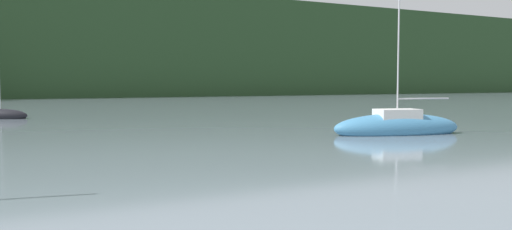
# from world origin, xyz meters

# --- Properties ---
(sailboat_far_2) EXTENTS (4.33, 3.06, 6.66)m
(sailboat_far_2) POSITION_xyz_m (-6.88, 78.66, 0.25)
(sailboat_far_2) COLOR black
(sailboat_far_2) RESTS_ON ground_plane
(sailboat_mid_4) EXTENTS (7.73, 3.80, 11.07)m
(sailboat_mid_4) POSITION_xyz_m (12.10, 54.41, 0.44)
(sailboat_mid_4) COLOR teal
(sailboat_mid_4) RESTS_ON ground_plane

